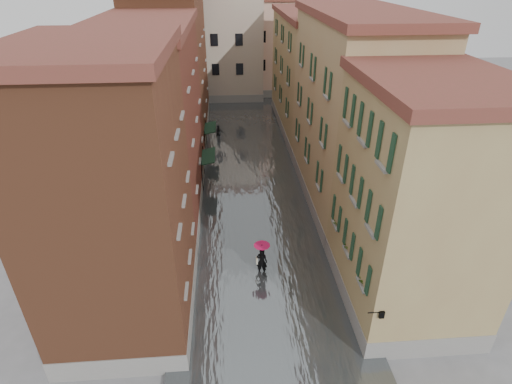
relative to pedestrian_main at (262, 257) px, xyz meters
name	(u,v)px	position (x,y,z in m)	size (l,w,h in m)	color
ground	(265,277)	(0.16, -0.36, -1.24)	(120.00, 120.00, 0.00)	slate
floodwater	(250,174)	(0.16, 12.64, -1.14)	(10.00, 60.00, 0.20)	#51575A
building_left_near	(115,205)	(-6.84, -2.36, 5.26)	(6.00, 8.00, 13.00)	brown
building_left_mid	(152,125)	(-6.84, 8.64, 5.01)	(6.00, 14.00, 12.50)	maroon
building_left_far	(174,66)	(-6.84, 23.64, 5.76)	(6.00, 16.00, 14.00)	brown
building_right_near	(415,207)	(7.16, -2.36, 4.51)	(6.00, 8.00, 11.50)	#93764C
building_right_mid	(352,116)	(7.16, 8.64, 5.26)	(6.00, 14.00, 13.00)	tan
building_right_far	(310,76)	(7.16, 23.64, 4.51)	(6.00, 16.00, 11.50)	#93764C
building_end_cream	(215,46)	(-2.84, 37.64, 5.26)	(12.00, 9.00, 13.00)	#B1A68C
building_end_pink	(281,47)	(6.16, 39.64, 4.76)	(10.00, 9.00, 12.00)	#D1AA92
awning_near	(208,157)	(-3.33, 11.37, 1.23)	(1.09, 2.98, 2.80)	#15311F
awning_far	(210,128)	(-3.33, 17.82, 1.23)	(1.09, 3.00, 2.80)	#15311F
wall_lantern	(381,314)	(4.49, -6.36, 1.77)	(0.71, 0.22, 0.35)	black
window_planters	(350,245)	(4.28, -2.22, 2.27)	(0.59, 5.55, 0.84)	#9C4533
pedestrian_main	(262,257)	(0.00, 0.00, 0.00)	(0.95, 0.95, 2.06)	black
pedestrian_far	(219,132)	(-2.57, 21.32, -0.50)	(0.71, 0.55, 1.46)	black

